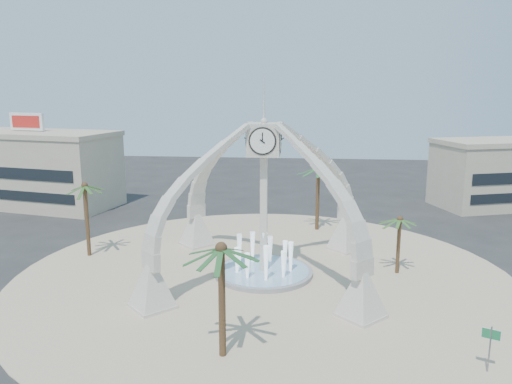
# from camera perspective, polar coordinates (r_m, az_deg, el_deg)

# --- Properties ---
(ground) EXTENTS (140.00, 140.00, 0.00)m
(ground) POSITION_cam_1_polar(r_m,az_deg,el_deg) (41.20, 0.86, -9.45)
(ground) COLOR #282828
(ground) RESTS_ON ground
(plaza) EXTENTS (40.00, 40.00, 0.06)m
(plaza) POSITION_cam_1_polar(r_m,az_deg,el_deg) (41.19, 0.86, -9.41)
(plaza) COLOR tan
(plaza) RESTS_ON ground
(clock_tower) EXTENTS (17.94, 17.94, 16.30)m
(clock_tower) POSITION_cam_1_polar(r_m,az_deg,el_deg) (39.32, 0.89, -0.60)
(clock_tower) COLOR beige
(clock_tower) RESTS_ON ground
(fountain) EXTENTS (8.00, 8.00, 3.62)m
(fountain) POSITION_cam_1_polar(r_m,az_deg,el_deg) (41.09, 0.86, -9.08)
(fountain) COLOR gray
(fountain) RESTS_ON ground
(building_nw) EXTENTS (23.75, 13.73, 11.90)m
(building_nw) POSITION_cam_1_polar(r_m,az_deg,el_deg) (70.55, -24.30, 2.50)
(building_nw) COLOR #B8AD8F
(building_nw) RESTS_ON ground
(palm_east) EXTENTS (4.08, 4.08, 5.23)m
(palm_east) POSITION_cam_1_polar(r_m,az_deg,el_deg) (41.76, 16.13, -3.08)
(palm_east) COLOR brown
(palm_east) RESTS_ON ground
(palm_west) EXTENTS (3.84, 3.84, 7.21)m
(palm_west) POSITION_cam_1_polar(r_m,az_deg,el_deg) (46.49, -19.00, 0.56)
(palm_west) COLOR brown
(palm_west) RESTS_ON ground
(palm_north) EXTENTS (5.04, 5.04, 7.51)m
(palm_north) POSITION_cam_1_polar(r_m,az_deg,el_deg) (52.73, 7.13, 2.62)
(palm_north) COLOR brown
(palm_north) RESTS_ON ground
(palm_south) EXTENTS (4.78, 4.78, 7.22)m
(palm_south) POSITION_cam_1_polar(r_m,az_deg,el_deg) (27.28, -4.00, -6.62)
(palm_south) COLOR brown
(palm_south) RESTS_ON ground
(street_sign) EXTENTS (0.90, 0.42, 2.65)m
(street_sign) POSITION_cam_1_polar(r_m,az_deg,el_deg) (30.10, 25.23, -15.04)
(street_sign) COLOR slate
(street_sign) RESTS_ON ground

